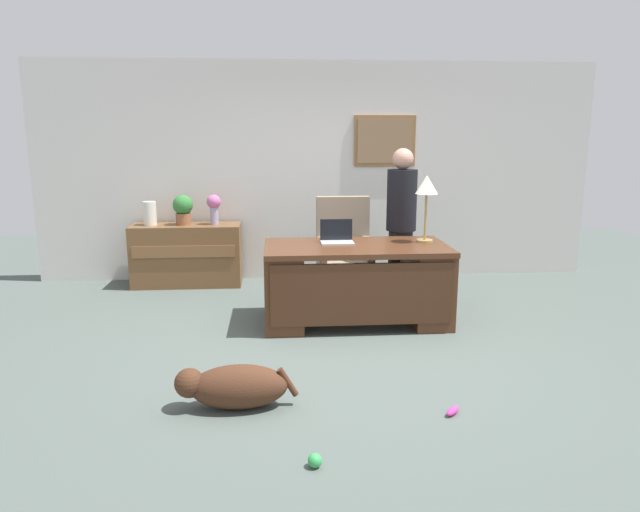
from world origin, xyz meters
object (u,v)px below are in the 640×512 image
(vase_with_flowers, at_px, (214,206))
(potted_plant, at_px, (183,208))
(person_standing, at_px, (401,225))
(vase_empty, at_px, (150,213))
(dog_toy_ball, at_px, (315,460))
(dog_toy_bone, at_px, (453,411))
(desk_lamp, at_px, (427,189))
(laptop, at_px, (337,237))
(armchair, at_px, (344,254))
(desk, at_px, (356,281))
(dog_lying, at_px, (234,386))
(credenza, at_px, (187,255))

(vase_with_flowers, relative_size, potted_plant, 1.00)
(person_standing, distance_m, vase_empty, 3.00)
(person_standing, height_order, potted_plant, person_standing)
(dog_toy_ball, distance_m, dog_toy_bone, 1.10)
(potted_plant, xyz_separation_m, dog_toy_bone, (2.26, -3.55, -0.92))
(vase_empty, bearing_deg, dog_toy_ball, -67.41)
(dog_toy_ball, xyz_separation_m, dog_toy_bone, (0.95, 0.55, -0.02))
(desk_lamp, bearing_deg, laptop, 177.39)
(armchair, relative_size, laptop, 3.53)
(dog_toy_ball, bearing_deg, desk, 77.04)
(dog_toy_bone, bearing_deg, dog_toy_ball, -150.25)
(vase_with_flowers, bearing_deg, dog_toy_ball, -77.07)
(desk_lamp, xyz_separation_m, dog_toy_bone, (-0.32, -2.09, -1.27))
(armchair, xyz_separation_m, vase_empty, (-2.27, 0.67, 0.39))
(person_standing, height_order, dog_lying, person_standing)
(person_standing, relative_size, potted_plant, 4.65)
(credenza, distance_m, armchair, 1.97)
(desk, relative_size, armchair, 1.57)
(desk, bearing_deg, laptop, 134.72)
(person_standing, relative_size, vase_with_flowers, 4.65)
(desk_lamp, height_order, dog_toy_ball, desk_lamp)
(laptop, bearing_deg, desk, -45.28)
(desk_lamp, bearing_deg, dog_toy_ball, -115.81)
(person_standing, bearing_deg, vase_empty, 161.87)
(desk, relative_size, credenza, 1.36)
(dog_lying, height_order, vase_empty, vase_empty)
(desk_lamp, bearing_deg, person_standing, 103.47)
(dog_toy_ball, bearing_deg, person_standing, 70.03)
(laptop, bearing_deg, dog_toy_ball, -98.51)
(credenza, height_order, vase_empty, vase_empty)
(desk, height_order, dog_lying, desk)
(person_standing, height_order, laptop, person_standing)
(desk, xyz_separation_m, dog_lying, (-1.07, -1.74, -0.26))
(desk, bearing_deg, dog_lying, -121.73)
(vase_empty, height_order, dog_toy_bone, vase_empty)
(dog_lying, relative_size, potted_plant, 2.32)
(dog_lying, relative_size, dog_toy_ball, 10.27)
(desk, xyz_separation_m, laptop, (-0.17, 0.18, 0.41))
(dog_lying, xyz_separation_m, desk_lamp, (1.77, 1.87, 1.14))
(desk, xyz_separation_m, dog_toy_bone, (0.38, -1.95, -0.39))
(armchair, relative_size, vase_empty, 3.98)
(armchair, height_order, dog_lying, armchair)
(vase_empty, distance_m, potted_plant, 0.40)
(laptop, height_order, dog_toy_ball, laptop)
(armchair, xyz_separation_m, vase_with_flowers, (-1.50, 0.67, 0.47))
(vase_with_flowers, bearing_deg, desk, -46.50)
(armchair, xyz_separation_m, desk_lamp, (0.71, -0.79, 0.80))
(desk, distance_m, dog_toy_bone, 2.03)
(vase_empty, bearing_deg, dog_toy_bone, -53.17)
(potted_plant, bearing_deg, desk_lamp, -29.48)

